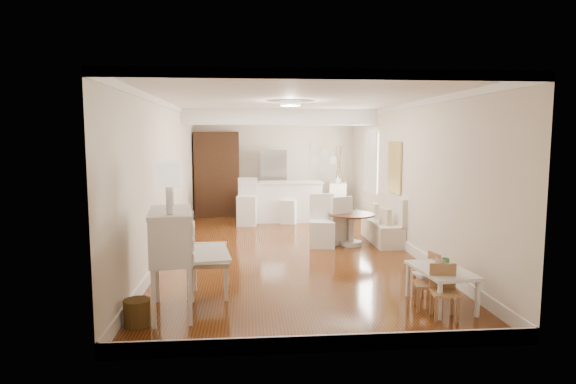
{
  "coord_description": "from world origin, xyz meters",
  "views": [
    {
      "loc": [
        -0.76,
        -9.08,
        2.16
      ],
      "look_at": [
        0.02,
        0.3,
        1.08
      ],
      "focal_mm": 30.0,
      "sensor_mm": 36.0,
      "label": 1
    }
  ],
  "objects": [
    {
      "name": "banquette",
      "position": [
        1.99,
        0.5,
        0.49
      ],
      "size": [
        0.52,
        1.6,
        0.98
      ],
      "primitive_type": "cube",
      "color": "silver",
      "rests_on": "ground"
    },
    {
      "name": "gustavian_armchair",
      "position": [
        -1.29,
        -2.64,
        0.5
      ],
      "size": [
        0.59,
        0.59,
        1.0
      ],
      "primitive_type": "cube",
      "rotation": [
        0.0,
        0.0,
        1.6
      ],
      "color": "white",
      "rests_on": "ground"
    },
    {
      "name": "breakfast_counter",
      "position": [
        0.1,
        3.1,
        0.52
      ],
      "size": [
        2.05,
        0.65,
        1.03
      ],
      "primitive_type": "cube",
      "color": "white",
      "rests_on": "ground"
    },
    {
      "name": "pantry_cabinet",
      "position": [
        -1.6,
        4.18,
        1.15
      ],
      "size": [
        1.2,
        0.6,
        2.3
      ],
      "primitive_type": "cube",
      "color": "#381E11",
      "rests_on": "ground"
    },
    {
      "name": "kids_table",
      "position": [
        1.69,
        -3.28,
        0.24
      ],
      "size": [
        0.68,
        1.03,
        0.49
      ],
      "primitive_type": "cube",
      "rotation": [
        0.0,
        0.0,
        0.09
      ],
      "color": "silver",
      "rests_on": "ground"
    },
    {
      "name": "branch_vase",
      "position": [
        1.65,
        3.69,
        1.02
      ],
      "size": [
        0.18,
        0.18,
        0.18
      ],
      "primitive_type": "imported",
      "rotation": [
        0.0,
        0.0,
        0.03
      ],
      "color": "white",
      "rests_on": "sideboard"
    },
    {
      "name": "kids_chair_c",
      "position": [
        1.56,
        -3.71,
        0.33
      ],
      "size": [
        0.36,
        0.36,
        0.65
      ],
      "primitive_type": "cube",
      "rotation": [
        0.0,
        0.0,
        -0.15
      ],
      "color": "#A8784C",
      "rests_on": "ground"
    },
    {
      "name": "fridge",
      "position": [
        0.3,
        4.15,
        0.9
      ],
      "size": [
        0.75,
        0.65,
        1.8
      ],
      "primitive_type": "imported",
      "color": "silver",
      "rests_on": "ground"
    },
    {
      "name": "bar_stool_right",
      "position": [
        0.26,
        2.82,
        0.47
      ],
      "size": [
        0.49,
        0.49,
        0.95
      ],
      "primitive_type": "cube",
      "rotation": [
        0.0,
        0.0,
        -0.36
      ],
      "color": "white",
      "rests_on": "ground"
    },
    {
      "name": "bar_stool_left",
      "position": [
        -0.79,
        2.63,
        0.58
      ],
      "size": [
        0.51,
        0.51,
        1.16
      ],
      "primitive_type": "cube",
      "rotation": [
        0.0,
        0.0,
        -0.11
      ],
      "color": "white",
      "rests_on": "ground"
    },
    {
      "name": "slip_chair_far",
      "position": [
        1.02,
        0.47,
        0.49
      ],
      "size": [
        0.61,
        0.62,
        0.98
      ],
      "primitive_type": "cube",
      "rotation": [
        0.0,
        0.0,
        -2.77
      ],
      "color": "white",
      "rests_on": "ground"
    },
    {
      "name": "wicker_basket",
      "position": [
        -2.05,
        -3.62,
        0.15
      ],
      "size": [
        0.36,
        0.36,
        0.3
      ],
      "primitive_type": "cylinder",
      "rotation": [
        0.0,
        0.0,
        0.22
      ],
      "color": "brown",
      "rests_on": "ground"
    },
    {
      "name": "sideboard",
      "position": [
        1.68,
        3.67,
        0.46
      ],
      "size": [
        0.64,
        1.05,
        0.93
      ],
      "primitive_type": "cube",
      "rotation": [
        0.0,
        0.0,
        -0.23
      ],
      "color": "white",
      "rests_on": "ground"
    },
    {
      "name": "dining_table",
      "position": [
        1.28,
        0.25,
        0.32
      ],
      "size": [
        1.12,
        1.12,
        0.64
      ],
      "primitive_type": "cylinder",
      "rotation": [
        0.0,
        0.0,
        -0.21
      ],
      "color": "#4E2B19",
      "rests_on": "ground"
    },
    {
      "name": "kids_chair_b",
      "position": [
        1.66,
        -2.84,
        0.29
      ],
      "size": [
        0.33,
        0.33,
        0.59
      ],
      "primitive_type": "cube",
      "rotation": [
        0.0,
        0.0,
        -1.4
      ],
      "color": "#A3724A",
      "rests_on": "ground"
    },
    {
      "name": "kids_chair_a",
      "position": [
        1.47,
        -3.38,
        0.33
      ],
      "size": [
        0.37,
        0.37,
        0.66
      ],
      "primitive_type": "cube",
      "rotation": [
        0.0,
        0.0,
        -1.76
      ],
      "color": "#946743",
      "rests_on": "ground"
    },
    {
      "name": "room",
      "position": [
        0.04,
        0.32,
        1.98
      ],
      "size": [
        9.0,
        9.04,
        2.82
      ],
      "color": "brown",
      "rests_on": "ground"
    },
    {
      "name": "slip_chair_near",
      "position": [
        0.69,
        0.18,
        0.52
      ],
      "size": [
        0.55,
        0.57,
        1.03
      ],
      "primitive_type": "cube",
      "rotation": [
        0.0,
        0.0,
        -0.13
      ],
      "color": "white",
      "rests_on": "ground"
    },
    {
      "name": "secretary_bureau",
      "position": [
        -1.7,
        -3.25,
        0.64
      ],
      "size": [
        1.13,
        1.15,
        1.29
      ],
      "primitive_type": "cube",
      "rotation": [
        0.0,
        0.0,
        0.14
      ],
      "color": "silver",
      "rests_on": "ground"
    },
    {
      "name": "pencil_cup",
      "position": [
        1.82,
        -3.09,
        0.53
      ],
      "size": [
        0.12,
        0.12,
        0.09
      ],
      "primitive_type": "imported",
      "rotation": [
        0.0,
        0.0,
        -0.08
      ],
      "color": "#5FA365",
      "rests_on": "kids_table"
    }
  ]
}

